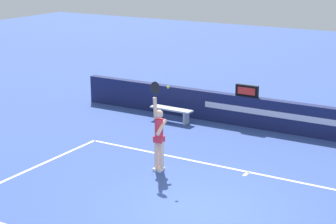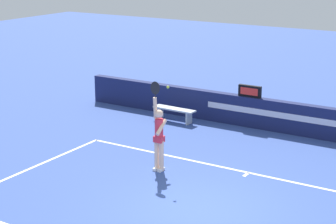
# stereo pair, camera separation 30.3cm
# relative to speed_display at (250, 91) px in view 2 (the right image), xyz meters

# --- Properties ---
(ground_plane) EXTENTS (60.00, 60.00, 0.00)m
(ground_plane) POSITION_rel_speed_display_xyz_m (1.70, -6.41, -1.18)
(ground_plane) COLOR #334C94
(court_lines) EXTENTS (10.17, 5.50, 0.00)m
(court_lines) POSITION_rel_speed_display_xyz_m (1.70, -6.45, -1.18)
(court_lines) COLOR white
(court_lines) RESTS_ON ground
(back_wall) EXTENTS (15.92, 0.30, 0.99)m
(back_wall) POSITION_rel_speed_display_xyz_m (1.70, 0.00, -0.68)
(back_wall) COLOR #171F4E
(back_wall) RESTS_ON ground
(speed_display) EXTENTS (0.77, 0.13, 0.37)m
(speed_display) POSITION_rel_speed_display_xyz_m (0.00, 0.00, 0.00)
(speed_display) COLOR black
(speed_display) RESTS_ON back_wall
(tennis_player) EXTENTS (0.43, 0.46, 2.39)m
(tennis_player) POSITION_rel_speed_display_xyz_m (-0.38, -4.84, -0.20)
(tennis_player) COLOR beige
(tennis_player) RESTS_ON ground
(tennis_ball) EXTENTS (0.07, 0.07, 0.07)m
(tennis_ball) POSITION_rel_speed_display_xyz_m (-0.07, -4.89, 1.11)
(tennis_ball) COLOR #CBDD39
(courtside_bench_near) EXTENTS (1.52, 0.41, 0.46)m
(courtside_bench_near) POSITION_rel_speed_display_xyz_m (-2.35, -0.82, -0.83)
(courtside_bench_near) COLOR #ACB5BE
(courtside_bench_near) RESTS_ON ground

